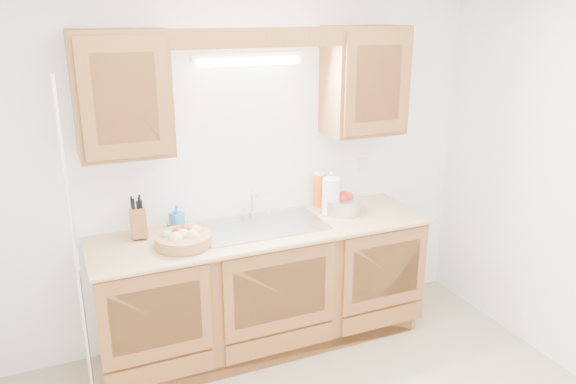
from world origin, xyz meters
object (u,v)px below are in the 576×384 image
apple_bowl (342,203)px  fruit_basket (183,238)px  knife_block (138,222)px  paper_towel (331,197)px

apple_bowl → fruit_basket: bearing=-172.9°
knife_block → apple_bowl: size_ratio=0.93×
fruit_basket → paper_towel: size_ratio=1.29×
knife_block → paper_towel: bearing=-2.1°
fruit_basket → knife_block: size_ratio=1.45×
knife_block → paper_towel: (1.34, -0.11, 0.03)m
paper_towel → apple_bowl: size_ratio=1.04×
paper_towel → apple_bowl: 0.11m
apple_bowl → paper_towel: bearing=-177.1°
fruit_basket → apple_bowl: apple_bowl is taller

